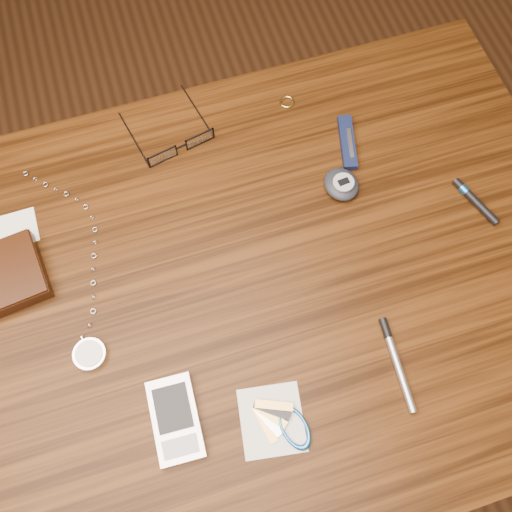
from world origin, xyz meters
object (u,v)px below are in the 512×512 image
object	(u,v)px
pedometer	(341,184)
pocket_watch	(89,345)
pda_phone	(175,419)
pocket_knife	(347,142)
eyeglasses	(179,145)
silver_pen	(395,357)
notepad_keys	(283,423)
desk	(246,309)

from	to	relation	value
pedometer	pocket_watch	bearing A→B (deg)	-162.76
pda_phone	pocket_knife	bearing A→B (deg)	42.09
eyeglasses	silver_pen	bearing A→B (deg)	-64.79
notepad_keys	pocket_knife	world-z (taller)	pocket_knife
pedometer	silver_pen	size ratio (longest dim) A/B	0.48
pda_phone	pedometer	size ratio (longest dim) A/B	1.78
desk	silver_pen	distance (m)	0.24
desk	eyeglasses	bearing A→B (deg)	96.63
pedometer	pocket_knife	world-z (taller)	pedometer
notepad_keys	pocket_knife	size ratio (longest dim) A/B	1.04
notepad_keys	pocket_knife	bearing A→B (deg)	58.10
desk	eyeglasses	world-z (taller)	eyeglasses
eyeglasses	silver_pen	world-z (taller)	eyeglasses
eyeglasses	silver_pen	distance (m)	0.44
pocket_watch	eyeglasses	bearing A→B (deg)	53.78
pda_phone	pocket_knife	world-z (taller)	pda_phone
desk	pocket_knife	bearing A→B (deg)	38.66
pocket_watch	silver_pen	bearing A→B (deg)	-19.62
pocket_watch	pocket_knife	xyz separation A→B (m)	(0.44, 0.19, 0.00)
notepad_keys	silver_pen	xyz separation A→B (m)	(0.17, 0.03, 0.00)
eyeglasses	pocket_watch	bearing A→B (deg)	-126.22
desk	eyeglasses	size ratio (longest dim) A/B	7.43
pocket_knife	silver_pen	xyz separation A→B (m)	(-0.06, -0.33, -0.00)
eyeglasses	pedometer	bearing A→B (deg)	-33.13
notepad_keys	desk	bearing A→B (deg)	87.64
pocket_knife	silver_pen	distance (m)	0.33
desk	pocket_watch	size ratio (longest dim) A/B	3.07
eyeglasses	pocket_watch	xyz separation A→B (m)	(-0.19, -0.26, -0.01)
desk	pocket_watch	bearing A→B (deg)	-175.30
pocket_watch	notepad_keys	distance (m)	0.27
pda_phone	pocket_watch	bearing A→B (deg)	124.24
desk	silver_pen	xyz separation A→B (m)	(0.16, -0.15, 0.11)
notepad_keys	pda_phone	bearing A→B (deg)	160.78
desk	pocket_knife	distance (m)	0.30
silver_pen	pocket_watch	bearing A→B (deg)	160.38
eyeglasses	pocket_watch	distance (m)	0.32
eyeglasses	notepad_keys	distance (m)	0.43
notepad_keys	silver_pen	world-z (taller)	same
desk	pedometer	xyz separation A→B (m)	(0.18, 0.11, 0.11)
pedometer	notepad_keys	xyz separation A→B (m)	(-0.19, -0.29, -0.01)
desk	pocket_watch	xyz separation A→B (m)	(-0.22, -0.02, 0.11)
pocket_watch	silver_pen	distance (m)	0.40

